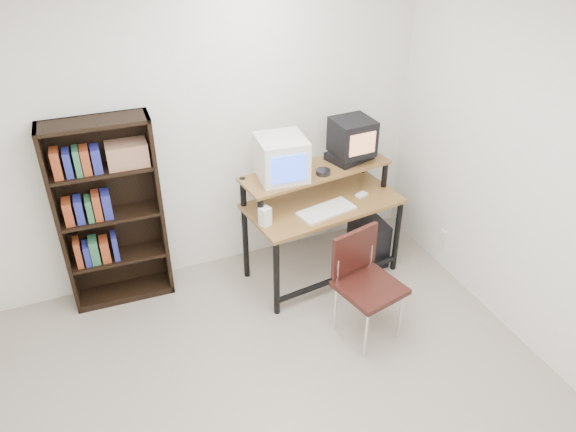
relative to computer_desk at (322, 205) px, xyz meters
name	(u,v)px	position (x,y,z in m)	size (l,w,h in m)	color
ceiling	(287,20)	(-0.93, -1.48, 1.90)	(4.00, 4.00, 0.01)	white
back_wall	(191,132)	(-0.93, 0.52, 0.60)	(4.00, 0.01, 2.60)	white
right_wall	(576,201)	(1.07, -1.48, 0.60)	(0.01, 4.00, 2.60)	white
computer_desk	(322,205)	(0.00, 0.00, 0.00)	(1.35, 0.79, 0.98)	brown
crt_monitor	(281,159)	(-0.32, 0.09, 0.45)	(0.40, 0.41, 0.35)	silver
vcr	(349,156)	(0.33, 0.17, 0.31)	(0.36, 0.26, 0.08)	black
crt_tv	(352,137)	(0.33, 0.14, 0.50)	(0.33, 0.34, 0.30)	black
cd_spindle	(323,173)	(0.00, 0.01, 0.30)	(0.12, 0.12, 0.05)	#26262B
keyboard	(326,211)	(-0.04, -0.17, 0.04)	(0.47, 0.21, 0.04)	silver
mousepad	(361,198)	(0.34, -0.07, 0.03)	(0.22, 0.18, 0.01)	black
mouse	(362,195)	(0.34, -0.06, 0.05)	(0.10, 0.06, 0.03)	white
desk_speaker	(265,217)	(-0.57, -0.16, 0.11)	(0.08, 0.07, 0.17)	silver
pc_tower	(368,238)	(0.50, 0.02, -0.49)	(0.20, 0.45, 0.42)	black
school_chair	(364,275)	(-0.03, -0.79, -0.16)	(0.52, 0.52, 0.86)	black
bookshelf	(110,211)	(-1.66, 0.37, 0.13)	(0.80, 0.30, 1.58)	black
wall_outlet	(443,237)	(1.05, -0.33, -0.40)	(0.02, 0.08, 0.12)	beige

